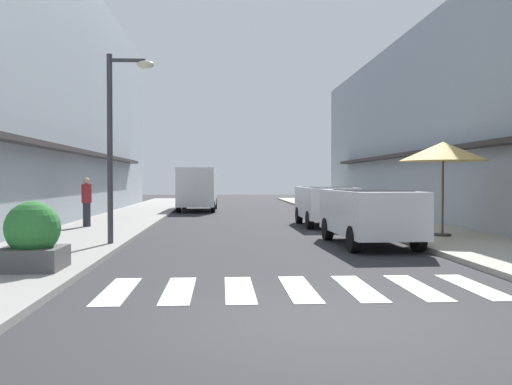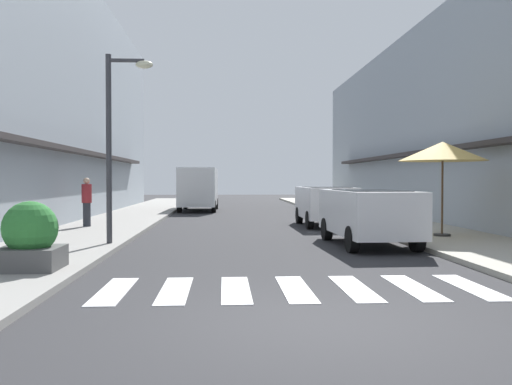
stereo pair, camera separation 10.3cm
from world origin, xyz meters
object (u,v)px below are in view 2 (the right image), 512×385
Objects in this scene: street_lamp at (117,126)px; pedestrian_walking_near at (87,201)px; parked_car_mid at (325,201)px; cafe_umbrella at (443,152)px; planter_corner at (30,238)px; delivery_van at (199,185)px; parked_car_near at (368,211)px.

street_lamp reaches higher than pedestrian_walking_near.
cafe_umbrella is (2.48, -4.98, 1.62)m from parked_car_mid.
cafe_umbrella reaches higher than planter_corner.
parked_car_mid is at bearing -2.27° from pedestrian_walking_near.
street_lamp reaches higher than delivery_van.
delivery_van is at bearing 107.19° from parked_car_near.
delivery_van is 2.01× the size of cafe_umbrella.
street_lamp is at bearing -94.55° from delivery_van.
delivery_van is (-5.16, 16.68, 0.48)m from parked_car_near.
pedestrian_walking_near is at bearing 97.50° from planter_corner.
parked_car_mid is 0.72× the size of delivery_van.
planter_corner is (-2.12, -20.87, -0.72)m from delivery_van.
delivery_van is (-5.16, 10.44, 0.49)m from parked_car_mid.
pedestrian_walking_near is (-10.99, 3.91, -1.53)m from cafe_umbrella.
parked_car_mid is 3.18× the size of planter_corner.
delivery_van reaches higher than parked_car_near.
parked_car_mid reaches higher than planter_corner.
cafe_umbrella reaches higher than parked_car_near.
pedestrian_walking_near is at bearing 160.44° from cafe_umbrella.
street_lamp is (-1.33, -16.75, 1.68)m from delivery_van.
parked_car_mid is 11.66m from delivery_van.
parked_car_near is 2.53× the size of pedestrian_walking_near.
parked_car_near and parked_car_mid have the same top height.
cafe_umbrella reaches higher than delivery_van.
cafe_umbrella is 11.33m from planter_corner.
parked_car_near is 3.44× the size of planter_corner.
delivery_van is 4.40× the size of planter_corner.
delivery_van is 3.23× the size of pedestrian_walking_near.
pedestrian_walking_near is (-8.52, -1.08, 0.08)m from parked_car_mid.
street_lamp is 1.77× the size of cafe_umbrella.
delivery_van is at bearing 64.30° from pedestrian_walking_near.
pedestrian_walking_near is (-8.52, 5.17, 0.08)m from parked_car_near.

